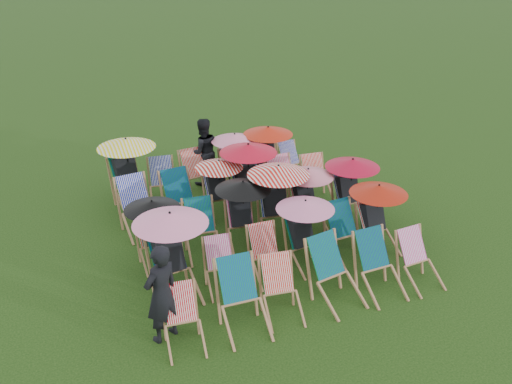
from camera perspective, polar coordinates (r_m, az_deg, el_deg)
name	(u,v)px	position (r m, az deg, el deg)	size (l,w,h in m)	color
ground	(257,241)	(10.87, 0.14, -4.91)	(100.00, 100.00, 0.00)	black
deckchair_0	(183,321)	(8.31, -7.30, -12.66)	(0.62, 0.82, 0.84)	#A4734C
deckchair_1	(243,300)	(8.49, -1.30, -10.70)	(0.70, 0.96, 1.02)	#A4734C
deckchair_2	(282,291)	(8.78, 2.57, -9.83)	(0.68, 0.88, 0.89)	#A4734C
deckchair_3	(336,274)	(9.12, 8.03, -8.08)	(0.83, 1.04, 1.01)	#A4734C
deckchair_4	(380,266)	(9.47, 12.34, -7.24)	(0.67, 0.92, 0.97)	#A4734C
deckchair_5	(421,260)	(9.87, 16.13, -6.57)	(0.63, 0.84, 0.87)	#A4734C
deckchair_6	(172,254)	(9.15, -8.37, -6.17)	(1.20, 1.29, 1.43)	#A4734C
deckchair_7	(222,267)	(9.39, -3.44, -7.50)	(0.62, 0.80, 0.81)	#A4734C
deckchair_8	(268,255)	(9.65, 1.22, -6.31)	(0.58, 0.80, 0.86)	#A4734C
deckchair_9	(305,233)	(9.91, 4.95, -4.06)	(1.02, 1.09, 1.21)	#A4734C
deckchair_10	(348,234)	(10.25, 9.21, -4.18)	(0.72, 0.95, 0.98)	#A4734C
deckchair_11	(378,217)	(10.55, 12.09, -2.47)	(1.05, 1.12, 1.25)	#A4734C
deckchair_12	(153,232)	(10.10, -10.23, -3.94)	(0.98, 1.03, 1.17)	#A4734C
deckchair_13	(202,230)	(10.31, -5.41, -3.83)	(0.72, 0.94, 0.95)	#A4734C
deckchair_14	(242,213)	(10.49, -1.36, -2.06)	(1.04, 1.10, 1.23)	#A4734C
deckchair_15	(277,200)	(10.75, 2.12, -0.83)	(1.18, 1.25, 1.40)	#A4734C
deckchair_16	(308,197)	(11.14, 5.22, -0.55)	(1.00, 1.07, 1.19)	#A4734C
deckchair_17	(352,190)	(11.46, 9.54, 0.25)	(1.08, 1.13, 1.28)	#A4734C
deckchair_18	(139,207)	(11.20, -11.66, -1.50)	(0.79, 1.02, 1.03)	#A4734C
deckchair_19	(182,200)	(11.36, -7.38, -0.78)	(0.76, 1.00, 1.02)	#A4734C
deckchair_20	(219,188)	(11.55, -3.72, 0.44)	(0.98, 1.02, 1.17)	#A4734C
deckchair_21	(249,176)	(11.72, -0.71, 1.57)	(1.18, 1.27, 1.40)	#A4734C
deckchair_22	(285,183)	(12.01, 2.96, 0.87)	(0.68, 0.93, 0.99)	#A4734C
deckchair_23	(317,179)	(12.37, 6.13, 1.29)	(0.67, 0.88, 0.90)	#A4734C
deckchair_24	(129,171)	(12.21, -12.63, 2.03)	(1.21, 1.32, 1.44)	#A4734C
deckchair_25	(163,183)	(12.28, -9.30, 0.92)	(0.71, 0.91, 0.91)	#A4734C
deckchair_26	(198,175)	(12.52, -5.81, 1.75)	(0.71, 0.93, 0.95)	#A4734C
deckchair_27	(235,160)	(12.74, -2.10, 3.18)	(1.04, 1.10, 1.24)	#A4734C
deckchair_28	(267,155)	(12.91, 1.10, 3.74)	(1.12, 1.19, 1.33)	#A4734C
deckchair_29	(294,162)	(13.29, 3.80, 2.99)	(0.64, 0.82, 0.82)	#A4734C
person_left	(162,294)	(8.26, -9.43, -10.00)	(0.57, 0.37, 1.55)	black
person_rear	(203,152)	(12.92, -5.33, 4.03)	(0.76, 0.59, 1.56)	black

